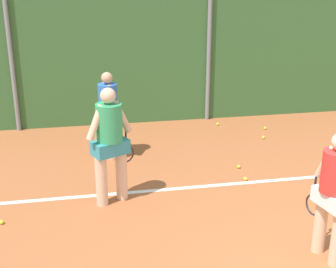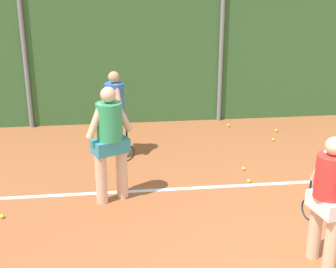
% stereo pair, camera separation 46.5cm
% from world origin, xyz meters
% --- Properties ---
extents(ground_plane, '(27.02, 27.02, 0.00)m').
position_xyz_m(ground_plane, '(0.00, 2.03, 0.00)').
color(ground_plane, '#A85B33').
extents(hedge_fence_backdrop, '(15.73, 0.25, 3.07)m').
position_xyz_m(hedge_fence_backdrop, '(0.00, 6.88, 1.54)').
color(hedge_fence_backdrop, '#386633').
rests_on(hedge_fence_backdrop, ground_plane).
extents(fence_post_left, '(0.10, 0.10, 3.27)m').
position_xyz_m(fence_post_left, '(-4.54, 6.70, 1.63)').
color(fence_post_left, gray).
rests_on(fence_post_left, ground_plane).
extents(fence_post_center, '(0.10, 0.10, 3.27)m').
position_xyz_m(fence_post_center, '(0.00, 6.70, 1.63)').
color(fence_post_center, gray).
rests_on(fence_post_center, ground_plane).
extents(court_baseline_paint, '(11.49, 0.10, 0.01)m').
position_xyz_m(court_baseline_paint, '(0.00, 3.01, 0.00)').
color(court_baseline_paint, white).
rests_on(court_baseline_paint, ground_plane).
extents(player_foreground_near, '(0.38, 0.78, 1.73)m').
position_xyz_m(player_foreground_near, '(-0.03, 0.68, 0.97)').
color(player_foreground_near, beige).
rests_on(player_foreground_near, ground_plane).
extents(player_midcourt, '(0.77, 0.53, 1.89)m').
position_xyz_m(player_midcourt, '(-2.65, 2.77, 1.06)').
color(player_midcourt, beige).
rests_on(player_midcourt, ground_plane).
extents(player_backcourt_far, '(0.44, 0.69, 1.72)m').
position_xyz_m(player_backcourt_far, '(-2.56, 4.68, 0.97)').
color(player_backcourt_far, tan).
rests_on(player_backcourt_far, ground_plane).
extents(tennis_ball_0, '(0.07, 0.07, 0.07)m').
position_xyz_m(tennis_ball_0, '(-0.21, 3.65, 0.03)').
color(tennis_ball_0, '#CCDB33').
rests_on(tennis_ball_0, ground_plane).
extents(tennis_ball_2, '(0.07, 0.07, 0.07)m').
position_xyz_m(tennis_ball_2, '(1.13, 5.68, 0.03)').
color(tennis_ball_2, '#CCDB33').
rests_on(tennis_ball_2, ground_plane).
extents(tennis_ball_3, '(0.07, 0.07, 0.07)m').
position_xyz_m(tennis_ball_3, '(1.14, 2.66, 0.03)').
color(tennis_ball_3, '#CCDB33').
rests_on(tennis_ball_3, ground_plane).
extents(tennis_ball_4, '(0.07, 0.07, 0.07)m').
position_xyz_m(tennis_ball_4, '(0.13, 6.18, 0.03)').
color(tennis_ball_4, '#CCDB33').
rests_on(tennis_ball_4, ground_plane).
extents(tennis_ball_7, '(0.07, 0.07, 0.07)m').
position_xyz_m(tennis_ball_7, '(0.86, 5.09, 0.03)').
color(tennis_ball_7, '#CCDB33').
rests_on(tennis_ball_7, ground_plane).
extents(tennis_ball_8, '(0.07, 0.07, 0.07)m').
position_xyz_m(tennis_ball_8, '(-4.32, 2.34, 0.03)').
color(tennis_ball_8, '#CCDB33').
rests_on(tennis_ball_8, ground_plane).
extents(tennis_ball_9, '(0.07, 0.07, 0.07)m').
position_xyz_m(tennis_ball_9, '(-0.27, 3.11, 0.03)').
color(tennis_ball_9, '#CCDB33').
rests_on(tennis_ball_9, ground_plane).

